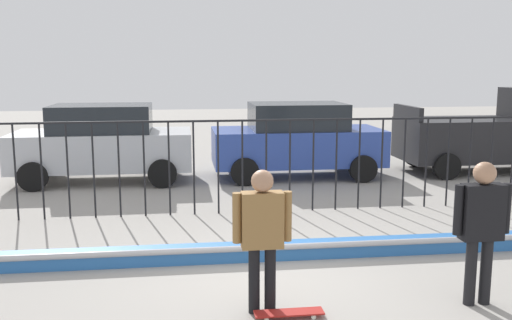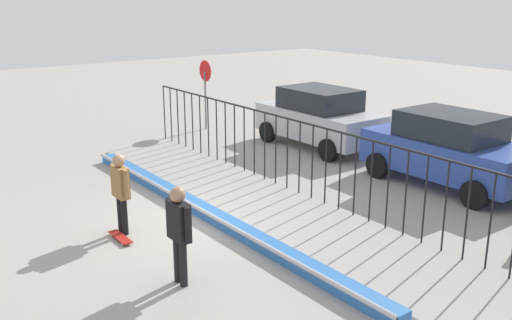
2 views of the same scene
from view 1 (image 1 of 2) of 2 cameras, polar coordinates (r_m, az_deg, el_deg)
ground_plane at (r=8.03m, az=1.31°, el=-11.38°), size 60.00×60.00×0.00m
bowl_coping_ledge at (r=8.62m, az=0.62°, el=-9.05°), size 11.00×0.40×0.27m
perimeter_fence at (r=11.00m, az=-1.37°, el=0.40°), size 14.04×0.04×1.83m
skateboarder at (r=6.57m, az=0.62°, el=-6.81°), size 0.68×0.26×1.69m
skateboard at (r=6.77m, az=3.31°, el=-14.98°), size 0.80×0.20×0.07m
camera_operator at (r=7.29m, az=21.59°, el=-5.60°), size 0.71×0.26×1.75m
parked_car_silver at (r=14.55m, az=-15.04°, el=1.70°), size 4.30×2.12×1.90m
parked_car_blue at (r=14.69m, az=4.12°, el=2.07°), size 4.30×2.12×1.90m
pickup_truck at (r=16.73m, az=22.85°, el=2.48°), size 4.70×2.12×2.24m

